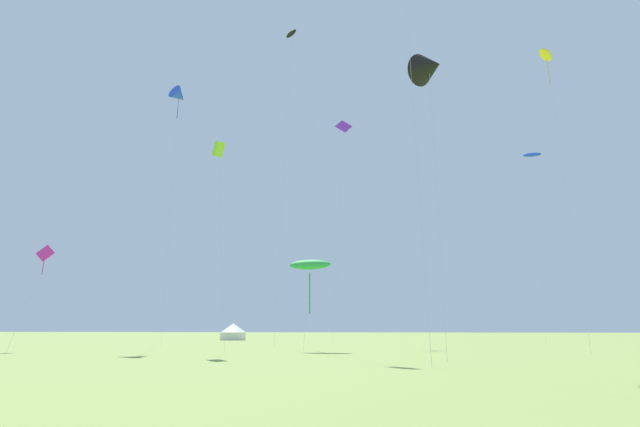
{
  "coord_description": "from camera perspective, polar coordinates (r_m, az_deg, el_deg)",
  "views": [
    {
      "loc": [
        4.82,
        -2.27,
        1.88
      ],
      "look_at": [
        0.0,
        32.0,
        11.09
      ],
      "focal_mm": 24.23,
      "sensor_mm": 36.0,
      "label": 1
    }
  ],
  "objects": [
    {
      "name": "kite_blue_parafoil",
      "position": [
        66.01,
        26.21,
        6.93
      ],
      "size": [
        3.4,
        3.06,
        25.19
      ],
      "color": "blue",
      "rests_on": "ground"
    },
    {
      "name": "kite_black_parafoil",
      "position": [
        59.12,
        -3.84,
        22.39
      ],
      "size": [
        1.95,
        3.27,
        38.27
      ],
      "color": "black",
      "rests_on": "ground"
    },
    {
      "name": "kite_green_parafoil",
      "position": [
        40.1,
        -1.35,
        -6.8
      ],
      "size": [
        3.97,
        2.69,
        8.19
      ],
      "color": "green",
      "rests_on": "ground"
    },
    {
      "name": "kite_yellow_parafoil",
      "position": [
        48.76,
        27.66,
        17.97
      ],
      "size": [
        2.3,
        2.92,
        27.53
      ],
      "color": "yellow",
      "rests_on": "ground"
    },
    {
      "name": "kite_blue_delta",
      "position": [
        62.48,
        -18.13,
        14.57
      ],
      "size": [
        3.06,
        3.45,
        33.1
      ],
      "color": "blue",
      "rests_on": "ground"
    },
    {
      "name": "kite_purple_diamond",
      "position": [
        64.85,
        3.12,
        11.09
      ],
      "size": [
        3.04,
        1.72,
        31.92
      ],
      "color": "purple",
      "rests_on": "ground"
    },
    {
      "name": "kite_magenta_diamond",
      "position": [
        48.54,
        -32.57,
        -4.63
      ],
      "size": [
        1.94,
        1.52,
        9.62
      ],
      "color": "#E02DA3",
      "rests_on": "ground"
    },
    {
      "name": "kite_black_delta",
      "position": [
        33.42,
        14.24,
        18.21
      ],
      "size": [
        3.41,
        3.43,
        21.28
      ],
      "color": "black",
      "rests_on": "ground"
    },
    {
      "name": "kite_lime_box",
      "position": [
        44.26,
        -13.27,
        8.2
      ],
      "size": [
        2.94,
        1.89,
        19.83
      ],
      "color": "#99DB2D",
      "rests_on": "ground"
    },
    {
      "name": "festival_tent_center",
      "position": [
        74.07,
        -11.39,
        -14.95
      ],
      "size": [
        4.04,
        4.04,
        2.62
      ],
      "color": "white",
      "rests_on": "ground"
    }
  ]
}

